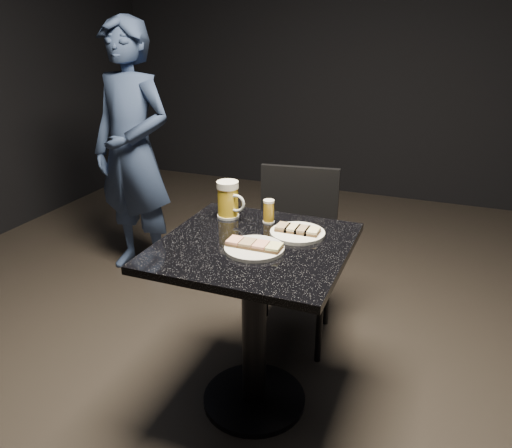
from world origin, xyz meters
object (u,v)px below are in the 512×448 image
object	(u,v)px
beer_mug	(228,200)
beer_tumbler	(269,211)
plate_large	(254,249)
plate_small	(297,233)
chair	(294,244)
table	(254,299)
patron	(133,153)

from	to	relation	value
beer_mug	beer_tumbler	world-z (taller)	beer_mug
plate_large	plate_small	xyz separation A→B (m)	(0.10, 0.20, 0.00)
chair	beer_tumbler	bearing A→B (deg)	-91.08
table	beer_mug	bearing A→B (deg)	133.61
beer_mug	chair	bearing A→B (deg)	63.04
beer_tumbler	plate_large	bearing A→B (deg)	-80.63
plate_large	beer_mug	distance (m)	0.36
table	plate_small	bearing A→B (deg)	46.41
plate_small	beer_mug	distance (m)	0.35
beer_tumbler	chair	world-z (taller)	chair
plate_large	table	world-z (taller)	plate_large
beer_tumbler	chair	size ratio (longest dim) A/B	0.11
beer_mug	table	bearing A→B (deg)	-46.39
plate_small	beer_tumbler	distance (m)	0.18
plate_large	chair	size ratio (longest dim) A/B	0.26
plate_large	beer_tumbler	world-z (taller)	beer_tumbler
table	chair	world-z (taller)	chair
plate_small	patron	size ratio (longest dim) A/B	0.14
chair	patron	bearing A→B (deg)	164.01
plate_large	beer_mug	size ratio (longest dim) A/B	1.40
table	beer_tumbler	bearing A→B (deg)	95.52
beer_tumbler	plate_small	bearing A→B (deg)	-28.43
beer_tumbler	chair	xyz separation A→B (m)	(0.01, 0.36, -0.30)
plate_large	beer_tumbler	xyz separation A→B (m)	(-0.05, 0.28, 0.04)
plate_small	beer_mug	bearing A→B (deg)	167.20
patron	chair	distance (m)	1.22
beer_tumbler	table	bearing A→B (deg)	-84.48
plate_small	table	bearing A→B (deg)	-133.59
table	beer_mug	distance (m)	0.43
plate_large	patron	distance (m)	1.53
patron	beer_tumbler	size ratio (longest dim) A/B	15.99
plate_large	patron	world-z (taller)	patron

